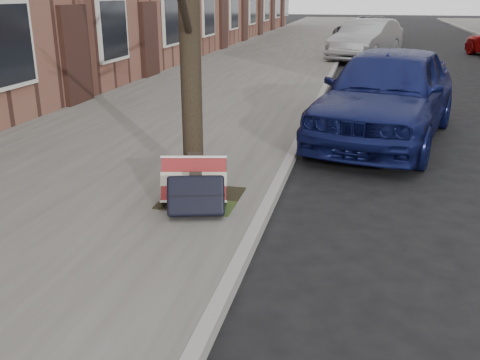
% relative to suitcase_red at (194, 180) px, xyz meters
% --- Properties ---
extents(ground, '(120.00, 120.00, 0.00)m').
position_rel_suitcase_red_xyz_m(ground, '(2.03, -1.04, -0.39)').
color(ground, black).
rests_on(ground, ground).
extents(near_sidewalk, '(5.00, 70.00, 0.12)m').
position_rel_suitcase_red_xyz_m(near_sidewalk, '(-1.67, 13.96, -0.33)').
color(near_sidewalk, slate).
rests_on(near_sidewalk, ground).
extents(dirt_patch, '(0.85, 0.85, 0.02)m').
position_rel_suitcase_red_xyz_m(dirt_patch, '(0.03, 0.16, -0.26)').
color(dirt_patch, black).
rests_on(dirt_patch, near_sidewalk).
extents(suitcase_red, '(0.76, 0.53, 0.54)m').
position_rel_suitcase_red_xyz_m(suitcase_red, '(0.00, 0.00, 0.00)').
color(suitcase_red, maroon).
rests_on(suitcase_red, near_sidewalk).
extents(suitcase_navy, '(0.66, 0.49, 0.46)m').
position_rel_suitcase_red_xyz_m(suitcase_navy, '(0.13, -0.34, -0.04)').
color(suitcase_navy, black).
rests_on(suitcase_navy, near_sidewalk).
extents(car_near_front, '(2.78, 4.81, 1.54)m').
position_rel_suitcase_red_xyz_m(car_near_front, '(2.11, 3.79, 0.38)').
color(car_near_front, '#10164C').
rests_on(car_near_front, ground).
extents(car_near_mid, '(2.73, 4.61, 1.44)m').
position_rel_suitcase_red_xyz_m(car_near_mid, '(1.68, 15.11, 0.33)').
color(car_near_mid, '#B8BBC0').
rests_on(car_near_mid, ground).
extents(car_near_back, '(3.39, 5.10, 1.30)m').
position_rel_suitcase_red_xyz_m(car_near_back, '(1.66, 21.56, 0.26)').
color(car_near_back, '#3E3E44').
rests_on(car_near_back, ground).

